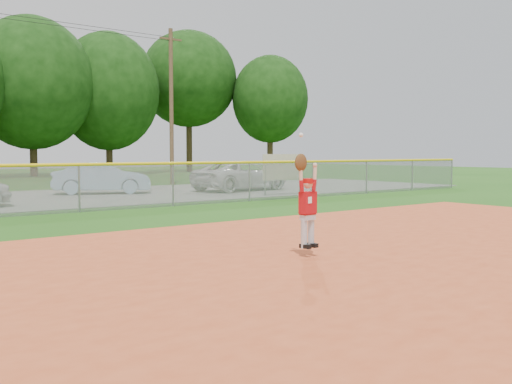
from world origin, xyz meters
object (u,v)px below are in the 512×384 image
at_px(car_blue, 102,178).
at_px(ballplayer, 307,201).
at_px(car_white_b, 241,176).
at_px(sponsor_sign, 283,168).

distance_m(car_blue, ballplayer, 17.32).
xyz_separation_m(car_white_b, sponsor_sign, (-0.30, -3.49, 0.46)).
xyz_separation_m(sponsor_sign, ballplayer, (-9.22, -11.54, -0.17)).
height_order(sponsor_sign, ballplayer, ballplayer).
height_order(car_blue, car_white_b, same).
relative_size(car_blue, car_white_b, 0.84).
relative_size(car_blue, sponsor_sign, 2.10).
distance_m(car_blue, sponsor_sign, 8.10).
bearing_deg(ballplayer, car_blue, 79.13).
bearing_deg(car_blue, sponsor_sign, -107.74).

